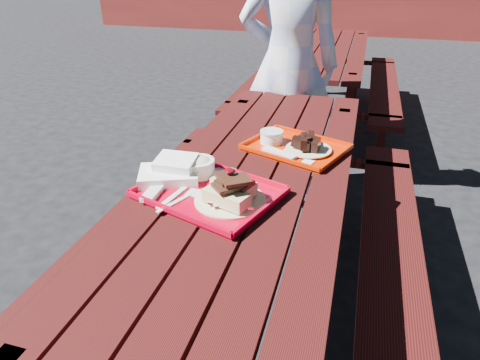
# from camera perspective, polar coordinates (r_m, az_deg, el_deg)

# --- Properties ---
(ground) EXTENTS (60.00, 60.00, 0.00)m
(ground) POSITION_cam_1_polar(r_m,az_deg,el_deg) (2.13, 1.17, -18.02)
(ground) COLOR black
(ground) RESTS_ON ground
(picnic_table_near) EXTENTS (1.41, 2.40, 0.75)m
(picnic_table_near) POSITION_cam_1_polar(r_m,az_deg,el_deg) (1.77, 1.34, -5.27)
(picnic_table_near) COLOR #3D0B0D
(picnic_table_near) RESTS_ON ground
(picnic_table_far) EXTENTS (1.41, 2.40, 0.75)m
(picnic_table_far) POSITION_cam_1_polar(r_m,az_deg,el_deg) (4.36, 11.10, 14.46)
(picnic_table_far) COLOR #3D0B0D
(picnic_table_far) RESTS_ON ground
(near_tray) EXTENTS (0.56, 0.50, 0.15)m
(near_tray) POSITION_cam_1_polar(r_m,az_deg,el_deg) (1.56, -3.68, -0.67)
(near_tray) COLOR #BB001C
(near_tray) RESTS_ON picnic_table_near
(far_tray) EXTENTS (0.50, 0.45, 0.07)m
(far_tray) POSITION_cam_1_polar(r_m,az_deg,el_deg) (1.94, 7.19, 4.58)
(far_tray) COLOR red
(far_tray) RESTS_ON picnic_table_near
(white_cloth) EXTENTS (0.26, 0.23, 0.09)m
(white_cloth) POSITION_cam_1_polar(r_m,az_deg,el_deg) (1.66, -9.20, 1.00)
(white_cloth) COLOR white
(white_cloth) RESTS_ON picnic_table_near
(person) EXTENTS (0.69, 0.50, 1.79)m
(person) POSITION_cam_1_polar(r_m,az_deg,el_deg) (2.89, 6.46, 14.95)
(person) COLOR #B8CCFF
(person) RESTS_ON ground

